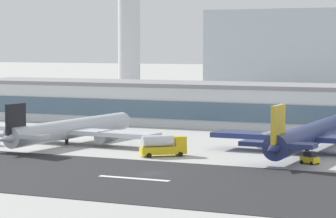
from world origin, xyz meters
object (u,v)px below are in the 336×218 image
(terminal_building, at_px, (259,105))
(service_fuel_truck_2, at_px, (163,145))
(airliner_black_tail_gate_0, at_px, (67,130))
(service_baggage_tug_0, at_px, (310,158))
(control_tower, at_px, (129,19))
(airliner_gold_tail_gate_1, at_px, (307,136))

(terminal_building, bearing_deg, service_fuel_truck_2, -89.26)
(airliner_black_tail_gate_0, bearing_deg, service_baggage_tug_0, -93.57)
(terminal_building, height_order, control_tower, control_tower)
(control_tower, bearing_deg, service_fuel_truck_2, -59.88)
(airliner_black_tail_gate_0, bearing_deg, control_tower, 23.77)
(control_tower, height_order, service_baggage_tug_0, control_tower)
(terminal_building, relative_size, airliner_gold_tail_gate_1, 3.27)
(airliner_gold_tail_gate_1, height_order, service_fuel_truck_2, airliner_gold_tail_gate_1)
(airliner_gold_tail_gate_1, bearing_deg, service_fuel_truck_2, 121.73)
(service_fuel_truck_2, bearing_deg, airliner_black_tail_gate_0, 122.26)
(control_tower, distance_m, service_baggage_tug_0, 138.57)
(service_baggage_tug_0, distance_m, service_fuel_truck_2, 27.24)
(terminal_building, height_order, service_baggage_tug_0, terminal_building)
(control_tower, distance_m, service_fuel_truck_2, 124.23)
(service_fuel_truck_2, bearing_deg, airliner_gold_tail_gate_1, -8.51)
(terminal_building, relative_size, service_fuel_truck_2, 20.08)
(airliner_gold_tail_gate_1, xyz_separation_m, service_fuel_truck_2, (-23.43, -14.15, -1.33))
(terminal_building, xyz_separation_m, airliner_gold_tail_gate_1, (24.19, -45.04, -2.07))
(terminal_building, bearing_deg, service_baggage_tug_0, -64.12)
(airliner_black_tail_gate_0, height_order, service_fuel_truck_2, airliner_black_tail_gate_0)
(terminal_building, xyz_separation_m, service_baggage_tug_0, (27.94, -57.59, -4.38))
(control_tower, relative_size, airliner_gold_tail_gate_1, 0.96)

